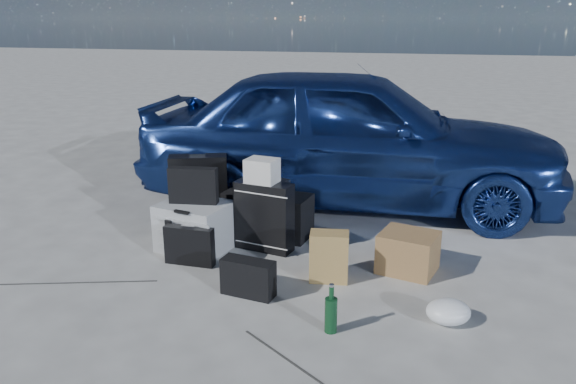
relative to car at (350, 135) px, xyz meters
The scene contains 16 objects.
ground 2.27m from the car, 102.02° to the right, with size 60.00×60.00×0.00m, color #AFAFAA.
car is the anchor object (origin of this frame).
pelican_case 2.05m from the car, 123.04° to the right, with size 0.57×0.47×0.42m, color #9EA1A3.
laptop_bag 1.97m from the car, 123.49° to the right, with size 0.42×0.10×0.31m, color black.
briefcase 2.28m from the car, 116.70° to the right, with size 0.42×0.09×0.32m, color black.
suitcase_left 1.74m from the car, 138.49° to the right, with size 0.54×0.19×0.70m, color black.
suitcase_right 1.65m from the car, 108.15° to the right, with size 0.50×0.18×0.60m, color black.
white_carton 1.58m from the car, 108.85° to the right, with size 0.26×0.20×0.20m, color beige.
duffel_bag 1.40m from the car, 116.09° to the right, with size 0.80×0.34×0.40m, color black.
flat_box_white 1.31m from the car, 115.64° to the right, with size 0.36×0.27×0.06m, color beige.
flat_box_black 1.28m from the car, 115.62° to the right, with size 0.29×0.21×0.06m, color black.
kraft_bag 2.05m from the car, 85.12° to the right, with size 0.29×0.18×0.39m, color olive.
cardboard_box 1.89m from the car, 65.57° to the right, with size 0.43×0.37×0.32m, color olive.
plastic_bag 2.70m from the car, 66.19° to the right, with size 0.30×0.25×0.16m, color silver.
messenger_bag 2.46m from the car, 98.52° to the right, with size 0.39×0.15×0.27m, color black.
green_bottle 2.78m from the car, 83.16° to the right, with size 0.08×0.08×0.32m, color #0E3419.
Camera 1 is at (1.33, -3.76, 1.94)m, focal length 35.00 mm.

